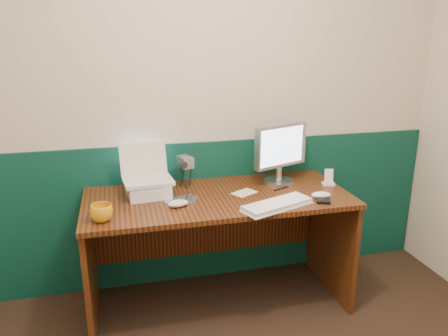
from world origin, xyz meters
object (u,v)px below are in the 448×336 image
object	(u,v)px
mug	(102,213)
monitor	(280,154)
laptop	(147,164)
desk	(218,251)
keyboard	(277,205)
camcorder	(186,172)

from	to	relation	value
mug	monitor	bearing A→B (deg)	17.96
laptop	desk	bearing A→B (deg)	-18.83
desk	keyboard	xyz separation A→B (m)	(0.28, -0.26, 0.39)
desk	keyboard	distance (m)	0.55
monitor	mug	distance (m)	1.19
keyboard	camcorder	xyz separation A→B (m)	(-0.45, 0.47, 0.08)
keyboard	mug	size ratio (longest dim) A/B	3.55
mug	keyboard	bearing A→B (deg)	-2.21
desk	laptop	xyz separation A→B (m)	(-0.41, 0.09, 0.58)
desk	monitor	distance (m)	0.74
keyboard	mug	bearing A→B (deg)	157.27
camcorder	mug	bearing A→B (deg)	-159.01
mug	camcorder	bearing A→B (deg)	39.90
mug	desk	bearing A→B (deg)	18.33
camcorder	desk	bearing A→B (deg)	-70.03
laptop	camcorder	xyz separation A→B (m)	(0.25, 0.11, -0.11)
mug	camcorder	xyz separation A→B (m)	(0.51, 0.43, 0.05)
desk	mug	distance (m)	0.83
laptop	camcorder	bearing A→B (deg)	18.23
keyboard	camcorder	bearing A→B (deg)	113.38
monitor	camcorder	bearing A→B (deg)	153.35
keyboard	laptop	bearing A→B (deg)	132.33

